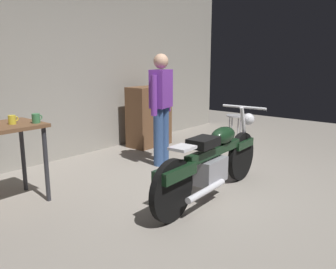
{
  "coord_description": "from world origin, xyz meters",
  "views": [
    {
      "loc": [
        -3.33,
        -2.11,
        1.59
      ],
      "look_at": [
        -0.01,
        0.7,
        0.65
      ],
      "focal_mm": 37.31,
      "sensor_mm": 36.0,
      "label": 1
    }
  ],
  "objects_px": {
    "shop_stool": "(235,123)",
    "mug_green_speckled": "(36,118)",
    "person_standing": "(161,104)",
    "mug_yellow_tall": "(12,120)",
    "wooden_dresser": "(149,116)",
    "motorcycle": "(213,160)"
  },
  "relations": [
    {
      "from": "mug_yellow_tall",
      "to": "mug_green_speckled",
      "type": "distance_m",
      "value": 0.24
    },
    {
      "from": "wooden_dresser",
      "to": "mug_yellow_tall",
      "type": "relative_size",
      "value": 9.8
    },
    {
      "from": "person_standing",
      "to": "wooden_dresser",
      "type": "relative_size",
      "value": 1.52
    },
    {
      "from": "motorcycle",
      "to": "mug_yellow_tall",
      "type": "height_order",
      "value": "same"
    },
    {
      "from": "mug_yellow_tall",
      "to": "mug_green_speckled",
      "type": "bearing_deg",
      "value": -32.49
    },
    {
      "from": "motorcycle",
      "to": "shop_stool",
      "type": "height_order",
      "value": "motorcycle"
    },
    {
      "from": "mug_yellow_tall",
      "to": "person_standing",
      "type": "bearing_deg",
      "value": -6.42
    },
    {
      "from": "person_standing",
      "to": "mug_yellow_tall",
      "type": "distance_m",
      "value": 2.17
    },
    {
      "from": "motorcycle",
      "to": "person_standing",
      "type": "xyz_separation_m",
      "value": [
        0.61,
        1.34,
        0.48
      ]
    },
    {
      "from": "mug_green_speckled",
      "to": "motorcycle",
      "type": "bearing_deg",
      "value": -47.19
    },
    {
      "from": "wooden_dresser",
      "to": "mug_yellow_tall",
      "type": "distance_m",
      "value": 3.02
    },
    {
      "from": "motorcycle",
      "to": "mug_green_speckled",
      "type": "height_order",
      "value": "mug_green_speckled"
    },
    {
      "from": "motorcycle",
      "to": "wooden_dresser",
      "type": "relative_size",
      "value": 1.99
    },
    {
      "from": "person_standing",
      "to": "shop_stool",
      "type": "bearing_deg",
      "value": 145.5
    },
    {
      "from": "shop_stool",
      "to": "mug_green_speckled",
      "type": "height_order",
      "value": "mug_green_speckled"
    },
    {
      "from": "person_standing",
      "to": "mug_yellow_tall",
      "type": "bearing_deg",
      "value": -22.58
    },
    {
      "from": "wooden_dresser",
      "to": "mug_yellow_tall",
      "type": "bearing_deg",
      "value": -166.15
    },
    {
      "from": "shop_stool",
      "to": "person_standing",
      "type": "bearing_deg",
      "value": 161.66
    },
    {
      "from": "mug_green_speckled",
      "to": "mug_yellow_tall",
      "type": "bearing_deg",
      "value": 147.51
    },
    {
      "from": "shop_stool",
      "to": "wooden_dresser",
      "type": "bearing_deg",
      "value": 115.13
    },
    {
      "from": "shop_stool",
      "to": "mug_yellow_tall",
      "type": "distance_m",
      "value": 3.68
    },
    {
      "from": "motorcycle",
      "to": "mug_yellow_tall",
      "type": "xyz_separation_m",
      "value": [
        -1.55,
        1.58,
        0.5
      ]
    }
  ]
}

